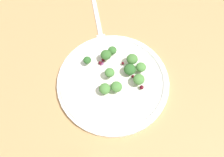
# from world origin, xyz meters

# --- Properties ---
(ground_plane) EXTENTS (1.80, 1.80, 0.02)m
(ground_plane) POSITION_xyz_m (0.00, 0.00, -0.01)
(ground_plane) COLOR tan
(plate) EXTENTS (0.27, 0.27, 0.02)m
(plate) POSITION_xyz_m (-0.00, 0.03, 0.01)
(plate) COLOR white
(plate) RESTS_ON ground_plane
(dressing_pool) EXTENTS (0.16, 0.16, 0.00)m
(dressing_pool) POSITION_xyz_m (-0.00, 0.03, 0.01)
(dressing_pool) COLOR white
(dressing_pool) RESTS_ON plate
(broccoli_floret_0) EXTENTS (0.03, 0.03, 0.03)m
(broccoli_floret_0) POSITION_xyz_m (0.04, 0.01, 0.03)
(broccoli_floret_0) COLOR #ADD18E
(broccoli_floret_0) RESTS_ON plate
(broccoli_floret_1) EXTENTS (0.02, 0.02, 0.02)m
(broccoli_floret_1) POSITION_xyz_m (-0.00, 0.04, 0.03)
(broccoli_floret_1) COLOR #9EC684
(broccoli_floret_1) RESTS_ON plate
(broccoli_floret_2) EXTENTS (0.03, 0.03, 0.03)m
(broccoli_floret_2) POSITION_xyz_m (0.07, 0.03, 0.03)
(broccoli_floret_2) COLOR #ADD18E
(broccoli_floret_2) RESTS_ON plate
(broccoli_floret_3) EXTENTS (0.03, 0.03, 0.03)m
(broccoli_floret_3) POSITION_xyz_m (-0.01, -0.00, 0.03)
(broccoli_floret_3) COLOR #ADD18E
(broccoli_floret_3) RESTS_ON plate
(broccoli_floret_4) EXTENTS (0.02, 0.02, 0.03)m
(broccoli_floret_4) POSITION_xyz_m (0.07, -0.00, 0.03)
(broccoli_floret_4) COLOR #ADD18E
(broccoli_floret_4) RESTS_ON plate
(broccoli_floret_5) EXTENTS (0.03, 0.03, 0.03)m
(broccoli_floret_5) POSITION_xyz_m (0.03, 0.08, 0.03)
(broccoli_floret_5) COLOR #9EC684
(broccoli_floret_5) RESTS_ON plate
(broccoli_floret_6) EXTENTS (0.03, 0.03, 0.03)m
(broccoli_floret_6) POSITION_xyz_m (-0.03, 0.01, 0.03)
(broccoli_floret_6) COLOR #8EB77A
(broccoli_floret_6) RESTS_ON plate
(broccoli_floret_7) EXTENTS (0.02, 0.02, 0.02)m
(broccoli_floret_7) POSITION_xyz_m (0.05, 0.08, 0.03)
(broccoli_floret_7) COLOR #8EB77A
(broccoli_floret_7) RESTS_ON plate
(broccoli_floret_8) EXTENTS (0.02, 0.02, 0.02)m
(broccoli_floret_8) POSITION_xyz_m (-0.02, 0.10, 0.03)
(broccoli_floret_8) COLOR #9EC684
(broccoli_floret_8) RESTS_ON plate
(broccoli_floret_9) EXTENTS (0.03, 0.03, 0.03)m
(broccoli_floret_9) POSITION_xyz_m (0.04, -0.02, 0.03)
(broccoli_floret_9) COLOR #8EB77A
(broccoli_floret_9) RESTS_ON plate
(cranberry_0) EXTENTS (0.01, 0.01, 0.01)m
(cranberry_0) POSITION_xyz_m (0.01, 0.08, 0.02)
(cranberry_0) COLOR #4C0A14
(cranberry_0) RESTS_ON plate
(cranberry_1) EXTENTS (0.01, 0.01, 0.01)m
(cranberry_1) POSITION_xyz_m (0.02, 0.08, 0.02)
(cranberry_1) COLOR maroon
(cranberry_1) RESTS_ON plate
(cranberry_2) EXTENTS (0.01, 0.01, 0.01)m
(cranberry_2) POSITION_xyz_m (0.04, -0.00, 0.02)
(cranberry_2) COLOR #4C0A14
(cranberry_2) RESTS_ON plate
(cranberry_3) EXTENTS (0.01, 0.01, 0.01)m
(cranberry_3) POSITION_xyz_m (0.04, -0.04, 0.02)
(cranberry_3) COLOR #4C0A14
(cranberry_3) RESTS_ON plate
(cranberry_4) EXTENTS (0.01, 0.01, 0.01)m
(cranberry_4) POSITION_xyz_m (0.05, 0.04, 0.02)
(cranberry_4) COLOR #4C0A14
(cranberry_4) RESTS_ON plate
(onion_bit_0) EXTENTS (0.02, 0.02, 0.00)m
(onion_bit_0) POSITION_xyz_m (-0.01, 0.01, 0.02)
(onion_bit_0) COLOR #A35B93
(onion_bit_0) RESTS_ON plate
(onion_bit_1) EXTENTS (0.01, 0.01, 0.00)m
(onion_bit_1) POSITION_xyz_m (0.05, 0.03, 0.02)
(onion_bit_1) COLOR #A35B93
(onion_bit_1) RESTS_ON plate
(onion_bit_2) EXTENTS (0.01, 0.01, 0.00)m
(onion_bit_2) POSITION_xyz_m (0.01, 0.08, 0.02)
(onion_bit_2) COLOR #843D75
(onion_bit_2) RESTS_ON plate
(fork) EXTENTS (0.11, 0.17, 0.01)m
(fork) POSITION_xyz_m (0.09, 0.20, 0.00)
(fork) COLOR silver
(fork) RESTS_ON ground_plane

